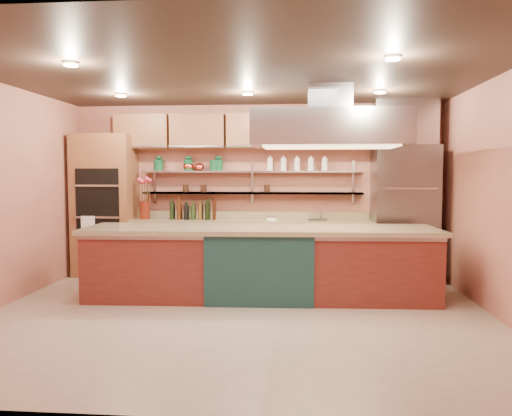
# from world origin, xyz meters

# --- Properties ---
(floor) EXTENTS (6.00, 5.00, 0.02)m
(floor) POSITION_xyz_m (0.00, 0.00, -0.01)
(floor) COLOR tan
(floor) RESTS_ON ground
(ceiling) EXTENTS (6.00, 5.00, 0.02)m
(ceiling) POSITION_xyz_m (0.00, 0.00, 2.80)
(ceiling) COLOR black
(ceiling) RESTS_ON wall_back
(wall_back) EXTENTS (6.00, 0.04, 2.80)m
(wall_back) POSITION_xyz_m (0.00, 2.50, 1.40)
(wall_back) COLOR #AC6451
(wall_back) RESTS_ON floor
(wall_front) EXTENTS (6.00, 0.04, 2.80)m
(wall_front) POSITION_xyz_m (0.00, -2.50, 1.40)
(wall_front) COLOR #AC6451
(wall_front) RESTS_ON floor
(wall_right) EXTENTS (0.04, 5.00, 2.80)m
(wall_right) POSITION_xyz_m (3.00, 0.00, 1.40)
(wall_right) COLOR #AC6451
(wall_right) RESTS_ON floor
(oven_stack) EXTENTS (0.95, 0.64, 2.30)m
(oven_stack) POSITION_xyz_m (-2.45, 2.18, 1.15)
(oven_stack) COLOR brown
(oven_stack) RESTS_ON floor
(refrigerator) EXTENTS (0.95, 0.72, 2.10)m
(refrigerator) POSITION_xyz_m (2.35, 2.14, 1.05)
(refrigerator) COLOR slate
(refrigerator) RESTS_ON floor
(back_counter) EXTENTS (3.84, 0.64, 0.93)m
(back_counter) POSITION_xyz_m (-0.05, 2.20, 0.47)
(back_counter) COLOR tan
(back_counter) RESTS_ON floor
(wall_shelf_lower) EXTENTS (3.60, 0.26, 0.03)m
(wall_shelf_lower) POSITION_xyz_m (-0.05, 2.37, 1.35)
(wall_shelf_lower) COLOR #A6A7AD
(wall_shelf_lower) RESTS_ON wall_back
(wall_shelf_upper) EXTENTS (3.60, 0.26, 0.03)m
(wall_shelf_upper) POSITION_xyz_m (-0.05, 2.37, 1.70)
(wall_shelf_upper) COLOR #A6A7AD
(wall_shelf_upper) RESTS_ON wall_back
(upper_cabinets) EXTENTS (4.60, 0.36, 0.55)m
(upper_cabinets) POSITION_xyz_m (0.00, 2.32, 2.35)
(upper_cabinets) COLOR brown
(upper_cabinets) RESTS_ON wall_back
(range_hood) EXTENTS (2.00, 1.00, 0.45)m
(range_hood) POSITION_xyz_m (1.11, 0.84, 2.25)
(range_hood) COLOR #A6A7AD
(range_hood) RESTS_ON ceiling
(ceiling_downlights) EXTENTS (4.00, 2.80, 0.02)m
(ceiling_downlights) POSITION_xyz_m (0.00, 0.20, 2.77)
(ceiling_downlights) COLOR #FFE5A5
(ceiling_downlights) RESTS_ON ceiling
(island) EXTENTS (4.61, 1.15, 0.95)m
(island) POSITION_xyz_m (0.21, 0.84, 0.48)
(island) COLOR maroon
(island) RESTS_ON floor
(flower_vase) EXTENTS (0.19, 0.19, 0.29)m
(flower_vase) POSITION_xyz_m (-1.78, 2.15, 1.07)
(flower_vase) COLOR #59180D
(flower_vase) RESTS_ON back_counter
(oil_bottle_cluster) EXTENTS (0.82, 0.27, 0.26)m
(oil_bottle_cluster) POSITION_xyz_m (-0.97, 2.15, 1.06)
(oil_bottle_cluster) COLOR black
(oil_bottle_cluster) RESTS_ON back_counter
(kitchen_scale) EXTENTS (0.17, 0.15, 0.08)m
(kitchen_scale) POSITION_xyz_m (0.29, 2.15, 0.97)
(kitchen_scale) COLOR white
(kitchen_scale) RESTS_ON back_counter
(bar_faucet) EXTENTS (0.04, 0.04, 0.23)m
(bar_faucet) POSITION_xyz_m (1.07, 2.25, 1.05)
(bar_faucet) COLOR white
(bar_faucet) RESTS_ON back_counter
(copper_kettle) EXTENTS (0.21, 0.21, 0.13)m
(copper_kettle) POSITION_xyz_m (-0.92, 2.37, 1.78)
(copper_kettle) COLOR #DA4F32
(copper_kettle) RESTS_ON wall_shelf_upper
(green_canister) EXTENTS (0.18, 0.18, 0.17)m
(green_canister) POSITION_xyz_m (-0.67, 2.37, 1.80)
(green_canister) COLOR #0E4526
(green_canister) RESTS_ON wall_shelf_upper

